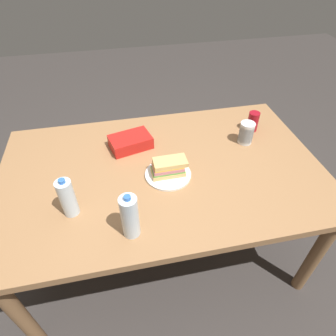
% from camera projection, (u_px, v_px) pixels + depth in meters
% --- Properties ---
extents(ground_plane, '(8.00, 8.00, 0.00)m').
position_uv_depth(ground_plane, '(164.00, 246.00, 2.03)').
color(ground_plane, '#383330').
extents(dining_table, '(1.71, 1.06, 0.74)m').
position_uv_depth(dining_table, '(162.00, 179.00, 1.58)').
color(dining_table, '#9E7047').
rests_on(dining_table, ground_plane).
extents(paper_plate, '(0.24, 0.24, 0.01)m').
position_uv_depth(paper_plate, '(168.00, 174.00, 1.49)').
color(paper_plate, white).
rests_on(paper_plate, dining_table).
extents(sandwich, '(0.18, 0.10, 0.08)m').
position_uv_depth(sandwich, '(169.00, 167.00, 1.46)').
color(sandwich, '#DBB26B').
rests_on(sandwich, paper_plate).
extents(soda_can_red, '(0.07, 0.07, 0.12)m').
position_uv_depth(soda_can_red, '(253.00, 121.00, 1.76)').
color(soda_can_red, maroon).
rests_on(soda_can_red, dining_table).
extents(chip_bag, '(0.26, 0.20, 0.07)m').
position_uv_depth(chip_bag, '(131.00, 142.00, 1.65)').
color(chip_bag, red).
rests_on(chip_bag, dining_table).
extents(water_bottle_tall, '(0.07, 0.07, 0.23)m').
position_uv_depth(water_bottle_tall, '(130.00, 217.00, 1.15)').
color(water_bottle_tall, silver).
rests_on(water_bottle_tall, dining_table).
extents(plastic_cup_stack, '(0.08, 0.08, 0.13)m').
position_uv_depth(plastic_cup_stack, '(246.00, 133.00, 1.66)').
color(plastic_cup_stack, silver).
rests_on(plastic_cup_stack, dining_table).
extents(water_bottle_spare, '(0.07, 0.07, 0.21)m').
position_uv_depth(water_bottle_spare, '(67.00, 198.00, 1.24)').
color(water_bottle_spare, silver).
rests_on(water_bottle_spare, dining_table).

